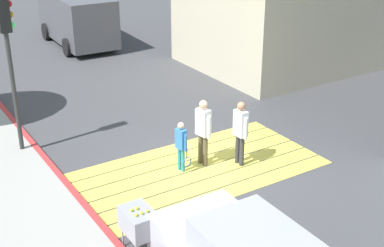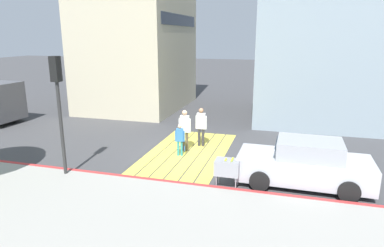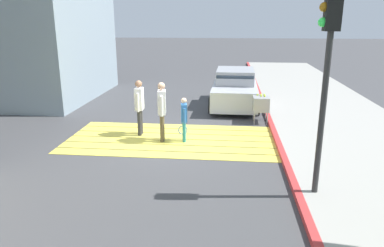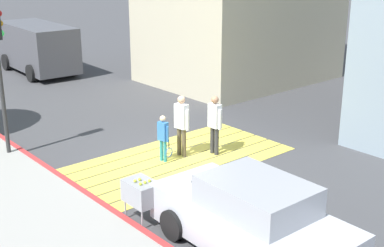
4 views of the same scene
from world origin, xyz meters
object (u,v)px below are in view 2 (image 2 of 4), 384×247
object	(u,v)px
traffic_light_corner	(58,92)
pedestrian_adult_lead	(201,124)
car_parked_near_curb	(304,164)
pedestrian_adult_trailing	(185,127)
tennis_ball_cart	(227,167)
pedestrian_child_with_racket	(180,138)

from	to	relation	value
traffic_light_corner	pedestrian_adult_lead	distance (m)	6.32
car_parked_near_curb	pedestrian_adult_trailing	size ratio (longest dim) A/B	2.39
tennis_ball_cart	pedestrian_adult_lead	distance (m)	4.40
traffic_light_corner	tennis_ball_cart	distance (m)	6.20
pedestrian_adult_lead	pedestrian_child_with_racket	distance (m)	1.59
tennis_ball_cart	pedestrian_child_with_racket	xyz separation A→B (m)	(2.47, 2.42, 0.08)
car_parked_near_curb	tennis_ball_cart	world-z (taller)	car_parked_near_curb
traffic_light_corner	pedestrian_adult_lead	bearing A→B (deg)	-39.35
pedestrian_child_with_racket	traffic_light_corner	bearing A→B (deg)	133.84
pedestrian_adult_trailing	traffic_light_corner	bearing A→B (deg)	139.36
pedestrian_child_with_racket	car_parked_near_curb	bearing A→B (deg)	-107.92
traffic_light_corner	tennis_ball_cart	world-z (taller)	traffic_light_corner
car_parked_near_curb	pedestrian_adult_trailing	world-z (taller)	pedestrian_adult_trailing
traffic_light_corner	pedestrian_adult_lead	size ratio (longest dim) A/B	2.39
traffic_light_corner	pedestrian_adult_trailing	bearing A→B (deg)	-40.64
traffic_light_corner	pedestrian_adult_lead	xyz separation A→B (m)	(4.63, -3.80, -2.00)
car_parked_near_curb	traffic_light_corner	xyz separation A→B (m)	(-1.58, 8.14, 2.30)
pedestrian_adult_lead	pedestrian_adult_trailing	distance (m)	0.97
tennis_ball_cart	traffic_light_corner	bearing A→B (deg)	96.79
traffic_light_corner	tennis_ball_cart	size ratio (longest dim) A/B	4.17
car_parked_near_curb	tennis_ball_cart	size ratio (longest dim) A/B	4.26
pedestrian_child_with_racket	tennis_ball_cart	bearing A→B (deg)	-135.55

